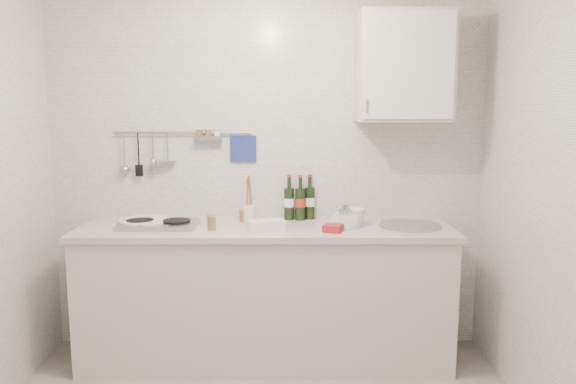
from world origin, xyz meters
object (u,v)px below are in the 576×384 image
object	(u,v)px
utensil_crock	(249,211)
wall_cabinet	(404,67)
plate_stack_hob	(143,222)
plate_stack_sink	(348,218)
wine_bottles	(300,197)

from	to	relation	value
utensil_crock	wall_cabinet	bearing A→B (deg)	-1.72
utensil_crock	plate_stack_hob	bearing A→B (deg)	-170.33
plate_stack_sink	utensil_crock	bearing A→B (deg)	168.80
plate_stack_sink	utensil_crock	xyz separation A→B (m)	(-0.66, 0.13, 0.02)
wall_cabinet	utensil_crock	bearing A→B (deg)	178.28
plate_stack_hob	utensil_crock	world-z (taller)	utensil_crock
wine_bottles	utensil_crock	world-z (taller)	utensil_crock
wall_cabinet	plate_stack_hob	distance (m)	1.98
plate_stack_hob	wine_bottles	bearing A→B (deg)	11.13
plate_stack_hob	wine_bottles	size ratio (longest dim) A/B	1.12
wine_bottles	utensil_crock	size ratio (longest dim) A/B	0.97
plate_stack_hob	plate_stack_sink	bearing A→B (deg)	-0.54
wine_bottles	utensil_crock	bearing A→B (deg)	-166.01
plate_stack_sink	wall_cabinet	bearing A→B (deg)	15.53
wall_cabinet	plate_stack_sink	xyz separation A→B (m)	(-0.36, -0.10, -0.98)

